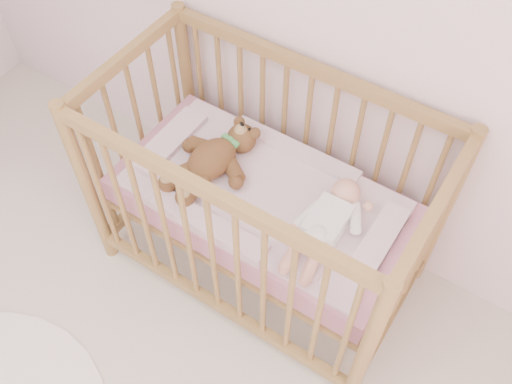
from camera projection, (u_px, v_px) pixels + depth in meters
The scene contains 5 objects.
crib at pixel (263, 201), 2.37m from camera, with size 1.36×0.76×1.00m, color olive, non-canonical shape.
mattress at pixel (263, 204), 2.38m from camera, with size 1.22×0.62×0.13m, color #CC7F9D.
blanket at pixel (263, 193), 2.32m from camera, with size 1.10×0.58×0.06m, color #D08FA7, non-canonical shape.
baby at pixel (328, 219), 2.15m from camera, with size 0.25×0.52×0.13m, color white, non-canonical shape.
teddy_bear at pixel (212, 158), 2.32m from camera, with size 0.35×0.50×0.14m, color brown, non-canonical shape.
Camera 1 is at (0.85, 0.41, 2.41)m, focal length 40.00 mm.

